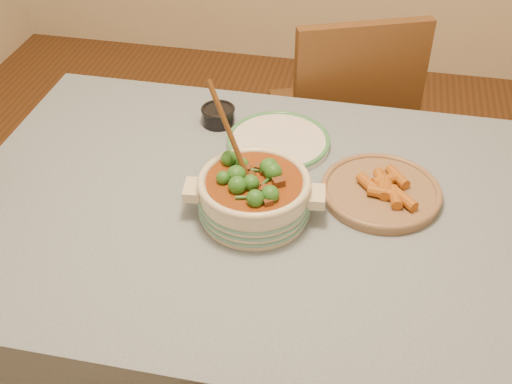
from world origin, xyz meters
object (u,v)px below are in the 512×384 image
white_plate (278,141)px  chair_far (345,116)px  fried_plate (381,190)px  condiment_bowl (218,115)px  stew_casserole (254,193)px  dining_table (283,234)px

white_plate → chair_far: (0.16, 0.53, -0.23)m
chair_far → fried_plate: bearing=79.4°
condiment_bowl → chair_far: size_ratio=0.12×
stew_casserole → chair_far: stew_casserole is taller
stew_casserole → chair_far: (0.16, 0.84, -0.28)m
condiment_bowl → chair_far: (0.35, 0.46, -0.24)m
stew_casserole → white_plate: 0.31m
condiment_bowl → dining_table: bearing=-53.2°
stew_casserole → fried_plate: size_ratio=0.89×
dining_table → condiment_bowl: (-0.26, 0.35, 0.12)m
condiment_bowl → stew_casserole: bearing=-63.8°
stew_casserole → condiment_bowl: bearing=116.2°
stew_casserole → chair_far: bearing=79.0°
white_plate → chair_far: bearing=73.5°
dining_table → fried_plate: size_ratio=4.30×
condiment_bowl → fried_plate: bearing=-26.8°
fried_plate → chair_far: chair_far is taller
stew_casserole → dining_table: bearing=31.3°
dining_table → condiment_bowl: size_ratio=15.12×
fried_plate → chair_far: (-0.14, 0.71, -0.23)m
fried_plate → stew_casserole: bearing=-155.9°
chair_far → stew_casserole: bearing=57.0°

